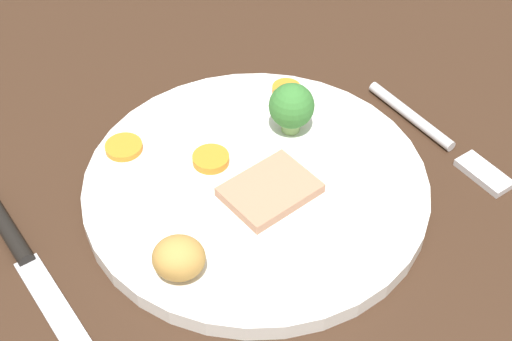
% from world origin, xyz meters
% --- Properties ---
extents(dining_table, '(1.20, 0.84, 0.04)m').
position_xyz_m(dining_table, '(0.00, 0.00, 0.02)').
color(dining_table, '#382316').
rests_on(dining_table, ground).
extents(dinner_plate, '(0.26, 0.26, 0.01)m').
position_xyz_m(dinner_plate, '(0.03, -0.01, 0.04)').
color(dinner_plate, white).
rests_on(dinner_plate, dining_table).
extents(meat_slice_main, '(0.07, 0.06, 0.01)m').
position_xyz_m(meat_slice_main, '(0.03, 0.01, 0.05)').
color(meat_slice_main, tan).
rests_on(meat_slice_main, dinner_plate).
extents(roast_potato_left, '(0.05, 0.05, 0.03)m').
position_xyz_m(roast_potato_left, '(0.12, 0.04, 0.06)').
color(roast_potato_left, '#BC8C42').
rests_on(roast_potato_left, dinner_plate).
extents(carrot_coin_front, '(0.02, 0.02, 0.01)m').
position_xyz_m(carrot_coin_front, '(-0.04, -0.08, 0.05)').
color(carrot_coin_front, orange).
rests_on(carrot_coin_front, dinner_plate).
extents(carrot_coin_back, '(0.03, 0.03, 0.01)m').
position_xyz_m(carrot_coin_back, '(0.10, -0.09, 0.05)').
color(carrot_coin_back, orange).
rests_on(carrot_coin_back, dinner_plate).
extents(carrot_coin_side, '(0.03, 0.03, 0.01)m').
position_xyz_m(carrot_coin_side, '(0.05, -0.04, 0.05)').
color(carrot_coin_side, orange).
rests_on(carrot_coin_side, dinner_plate).
extents(broccoli_floret, '(0.04, 0.04, 0.04)m').
position_xyz_m(broccoli_floret, '(-0.02, -0.04, 0.07)').
color(broccoli_floret, '#8CB766').
rests_on(broccoli_floret, dinner_plate).
extents(fork, '(0.03, 0.15, 0.01)m').
position_xyz_m(fork, '(-0.13, 0.02, 0.04)').
color(fork, silver).
rests_on(fork, dining_table).
extents(knife, '(0.03, 0.19, 0.01)m').
position_xyz_m(knife, '(0.20, -0.04, 0.04)').
color(knife, black).
rests_on(knife, dining_table).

